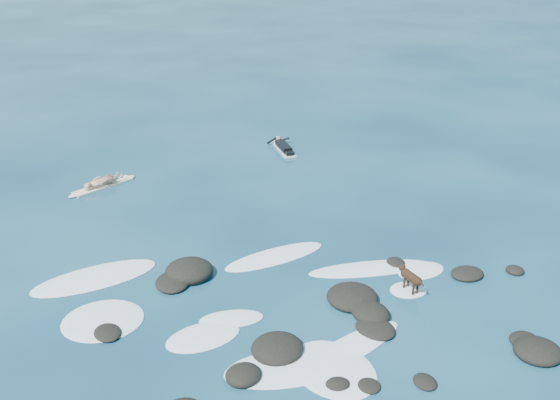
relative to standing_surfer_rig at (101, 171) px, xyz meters
name	(u,v)px	position (x,y,z in m)	size (l,w,h in m)	color
ground	(322,281)	(5.74, -9.25, -0.68)	(160.00, 160.00, 0.00)	#0A2642
reef_rocks	(337,315)	(5.42, -11.13, -0.58)	(13.70, 8.11, 0.60)	black
breaking_foam	(254,311)	(3.42, -10.13, -0.67)	(12.20, 8.43, 0.12)	white
standing_surfer_rig	(101,171)	(0.00, 0.00, 0.00)	(2.76, 1.75, 1.72)	#F1DFC1
paddling_surfer_rig	(283,147)	(8.17, 2.01, -0.53)	(1.13, 2.51, 0.44)	silver
dog	(410,277)	(7.90, -10.51, -0.21)	(0.42, 1.12, 0.71)	black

